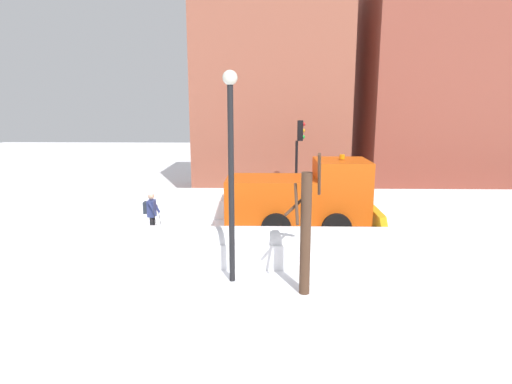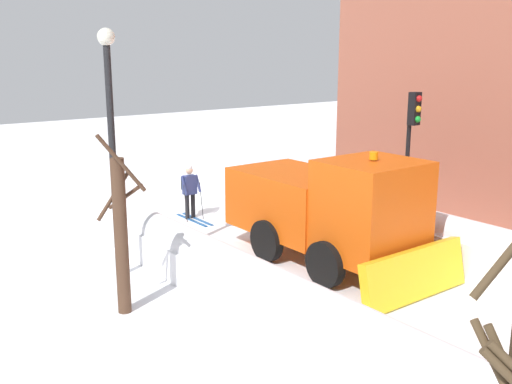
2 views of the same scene
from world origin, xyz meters
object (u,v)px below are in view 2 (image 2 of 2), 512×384
Objects in this scene: plow_truck at (330,208)px; street_lamp at (111,127)px; traffic_light_pole at (412,138)px; skier at (190,189)px; bare_tree_near at (121,233)px.

street_lamp reaches higher than plow_truck.
traffic_light_pole is at bearing -179.61° from plow_truck.
traffic_light_pole is at bearing 122.92° from skier.
traffic_light_pole is at bearing 162.61° from street_lamp.
plow_truck reaches higher than skier.
skier is (0.65, -5.81, -0.48)m from plow_truck.
bare_tree_near is at bearing -2.94° from traffic_light_pole.
bare_tree_near is (8.54, -0.44, -1.26)m from traffic_light_pole.
skier is 0.47× the size of bare_tree_near.
skier is at bearing -83.57° from plow_truck.
plow_truck is 3.31× the size of skier.
skier is 5.87m from street_lamp.
traffic_light_pole reaches higher than bare_tree_near.
plow_truck is 1.40× the size of traffic_light_pole.
plow_truck is at bearing 96.43° from skier.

